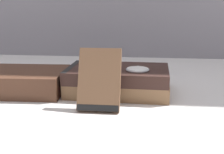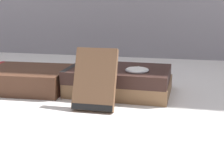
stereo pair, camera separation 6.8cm
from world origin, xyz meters
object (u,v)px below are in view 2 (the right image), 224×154
(book_leaning_front, at_px, (95,82))
(reading_glasses, at_px, (103,75))
(book_flat_bottom, at_px, (118,86))
(book_flat_top, at_px, (116,74))
(book_side_left, at_px, (24,79))
(pocket_watch, at_px, (137,70))

(book_leaning_front, height_order, reading_glasses, book_leaning_front)
(book_flat_bottom, xyz_separation_m, book_flat_top, (-0.00, -0.01, 0.03))
(book_side_left, bearing_deg, book_flat_top, 0.58)
(book_flat_top, height_order, pocket_watch, pocket_watch)
(book_flat_top, bearing_deg, book_flat_bottom, 75.48)
(book_flat_bottom, distance_m, book_side_left, 0.23)
(book_side_left, xyz_separation_m, reading_glasses, (0.15, 0.17, -0.02))
(pocket_watch, bearing_deg, book_leaning_front, -129.98)
(reading_glasses, bearing_deg, book_flat_bottom, -86.51)
(book_leaning_front, distance_m, reading_glasses, 0.29)
(book_flat_bottom, relative_size, book_leaning_front, 1.97)
(book_flat_bottom, relative_size, book_side_left, 1.14)
(book_flat_bottom, height_order, book_flat_top, book_flat_top)
(book_leaning_front, bearing_deg, book_flat_top, 79.68)
(book_leaning_front, xyz_separation_m, pocket_watch, (0.07, 0.09, 0.01))
(book_flat_bottom, distance_m, pocket_watch, 0.08)
(book_flat_top, relative_size, reading_glasses, 2.07)
(book_flat_top, distance_m, book_side_left, 0.23)
(book_flat_bottom, bearing_deg, book_side_left, -173.10)
(book_leaning_front, bearing_deg, book_side_left, 153.87)
(book_flat_bottom, bearing_deg, book_leaning_front, -98.34)
(book_flat_bottom, height_order, pocket_watch, pocket_watch)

